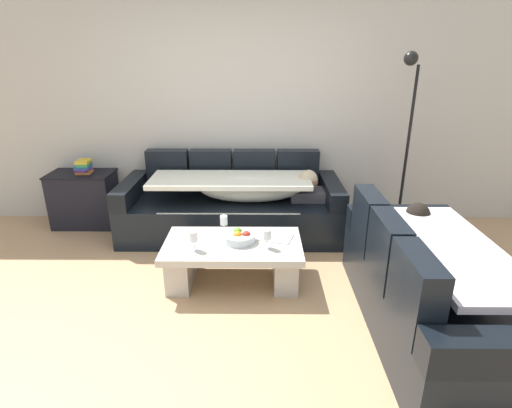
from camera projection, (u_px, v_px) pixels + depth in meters
ground_plane at (232, 321)px, 3.08m from camera, size 14.00×14.00×0.00m
back_wall at (241, 107)px, 4.62m from camera, size 9.00×0.10×2.70m
couch_along_wall at (235, 206)px, 4.49m from camera, size 2.39×0.92×0.88m
couch_near_window at (432, 287)px, 2.92m from camera, size 0.92×1.94×0.88m
coffee_table at (233, 257)px, 3.55m from camera, size 1.20×0.68×0.38m
fruit_bowl at (240, 237)px, 3.51m from camera, size 0.28×0.28×0.10m
wine_glass_near_left at (194, 237)px, 3.34m from camera, size 0.07×0.07×0.17m
wine_glass_near_right at (267, 235)px, 3.37m from camera, size 0.07×0.07×0.17m
wine_glass_far_back at (224, 221)px, 3.66m from camera, size 0.07×0.07×0.17m
open_magazine at (276, 237)px, 3.59m from camera, size 0.33×0.29×0.01m
side_cabinet at (84, 199)px, 4.72m from camera, size 0.72×0.44×0.64m
book_stack_on_cabinet at (84, 166)px, 4.58m from camera, size 0.18×0.23×0.15m
floor_lamp at (406, 135)px, 4.25m from camera, size 0.33×0.31×1.95m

